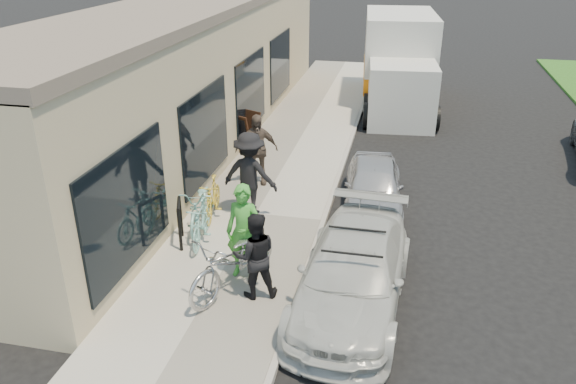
{
  "coord_description": "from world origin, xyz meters",
  "views": [
    {
      "loc": [
        1.14,
        -8.02,
        5.98
      ],
      "look_at": [
        -1.11,
        2.39,
        1.05
      ],
      "focal_mm": 35.0,
      "sensor_mm": 36.0,
      "label": 1
    }
  ],
  "objects_px": {
    "moving_truck": "(398,66)",
    "woman_rider": "(244,232)",
    "cruiser_bike_c": "(213,198)",
    "bystander_b": "(257,150)",
    "bike_rack": "(180,219)",
    "bystander_a": "(250,174)",
    "sedan_silver": "(374,185)",
    "cruiser_bike_a": "(201,222)",
    "sandwich_board": "(244,131)",
    "man_standing": "(255,256)",
    "tandem_bike": "(234,261)",
    "cruiser_bike_b": "(201,206)",
    "sedan_white": "(353,273)"
  },
  "relations": [
    {
      "from": "bystander_b",
      "to": "bystander_a",
      "type": "bearing_deg",
      "value": -102.1
    },
    {
      "from": "cruiser_bike_b",
      "to": "bystander_b",
      "type": "distance_m",
      "value": 2.59
    },
    {
      "from": "moving_truck",
      "to": "cruiser_bike_b",
      "type": "bearing_deg",
      "value": -113.17
    },
    {
      "from": "bystander_a",
      "to": "bystander_b",
      "type": "bearing_deg",
      "value": -73.95
    },
    {
      "from": "bike_rack",
      "to": "sandwich_board",
      "type": "relative_size",
      "value": 0.83
    },
    {
      "from": "cruiser_bike_a",
      "to": "cruiser_bike_c",
      "type": "relative_size",
      "value": 1.0
    },
    {
      "from": "bystander_b",
      "to": "cruiser_bike_a",
      "type": "bearing_deg",
      "value": -118.25
    },
    {
      "from": "moving_truck",
      "to": "cruiser_bike_b",
      "type": "xyz_separation_m",
      "value": [
        -3.72,
        -11.27,
        -0.82
      ]
    },
    {
      "from": "sandwich_board",
      "to": "cruiser_bike_b",
      "type": "xyz_separation_m",
      "value": [
        0.41,
        -4.74,
        -0.08
      ]
    },
    {
      "from": "tandem_bike",
      "to": "cruiser_bike_c",
      "type": "bearing_deg",
      "value": 139.91
    },
    {
      "from": "sedan_silver",
      "to": "man_standing",
      "type": "relative_size",
      "value": 2.09
    },
    {
      "from": "tandem_bike",
      "to": "cruiser_bike_c",
      "type": "height_order",
      "value": "tandem_bike"
    },
    {
      "from": "moving_truck",
      "to": "cruiser_bike_c",
      "type": "relative_size",
      "value": 4.64
    },
    {
      "from": "sandwich_board",
      "to": "bystander_b",
      "type": "height_order",
      "value": "bystander_b"
    },
    {
      "from": "sandwich_board",
      "to": "man_standing",
      "type": "bearing_deg",
      "value": -47.68
    },
    {
      "from": "bike_rack",
      "to": "bystander_a",
      "type": "distance_m",
      "value": 1.96
    },
    {
      "from": "man_standing",
      "to": "cruiser_bike_c",
      "type": "xyz_separation_m",
      "value": [
        -1.73,
        2.74,
        -0.35
      ]
    },
    {
      "from": "cruiser_bike_b",
      "to": "man_standing",
      "type": "bearing_deg",
      "value": -59.59
    },
    {
      "from": "sedan_white",
      "to": "cruiser_bike_b",
      "type": "distance_m",
      "value": 3.99
    },
    {
      "from": "sedan_white",
      "to": "man_standing",
      "type": "xyz_separation_m",
      "value": [
        -1.67,
        -0.3,
        0.31
      ]
    },
    {
      "from": "man_standing",
      "to": "bystander_b",
      "type": "relative_size",
      "value": 0.87
    },
    {
      "from": "sedan_white",
      "to": "bystander_b",
      "type": "relative_size",
      "value": 2.44
    },
    {
      "from": "cruiser_bike_a",
      "to": "bystander_a",
      "type": "relative_size",
      "value": 0.77
    },
    {
      "from": "sandwich_board",
      "to": "woman_rider",
      "type": "xyz_separation_m",
      "value": [
        1.87,
        -6.42,
        0.34
      ]
    },
    {
      "from": "sandwich_board",
      "to": "cruiser_bike_c",
      "type": "xyz_separation_m",
      "value": [
        0.49,
        -4.24,
        -0.13
      ]
    },
    {
      "from": "cruiser_bike_c",
      "to": "bystander_b",
      "type": "height_order",
      "value": "bystander_b"
    },
    {
      "from": "sandwich_board",
      "to": "tandem_bike",
      "type": "bearing_deg",
      "value": -50.64
    },
    {
      "from": "sedan_silver",
      "to": "cruiser_bike_a",
      "type": "distance_m",
      "value": 4.26
    },
    {
      "from": "moving_truck",
      "to": "bystander_a",
      "type": "height_order",
      "value": "moving_truck"
    },
    {
      "from": "sandwich_board",
      "to": "bystander_a",
      "type": "height_order",
      "value": "bystander_a"
    },
    {
      "from": "bike_rack",
      "to": "woman_rider",
      "type": "height_order",
      "value": "woman_rider"
    },
    {
      "from": "bystander_a",
      "to": "moving_truck",
      "type": "bearing_deg",
      "value": -99.31
    },
    {
      "from": "sandwich_board",
      "to": "man_standing",
      "type": "distance_m",
      "value": 7.33
    },
    {
      "from": "cruiser_bike_a",
      "to": "cruiser_bike_b",
      "type": "bearing_deg",
      "value": 102.49
    },
    {
      "from": "bystander_a",
      "to": "sandwich_board",
      "type": "bearing_deg",
      "value": -65.97
    },
    {
      "from": "sedan_white",
      "to": "cruiser_bike_c",
      "type": "xyz_separation_m",
      "value": [
        -3.4,
        2.43,
        -0.04
      ]
    },
    {
      "from": "sandwich_board",
      "to": "man_standing",
      "type": "height_order",
      "value": "man_standing"
    },
    {
      "from": "moving_truck",
      "to": "woman_rider",
      "type": "bearing_deg",
      "value": -104.79
    },
    {
      "from": "tandem_bike",
      "to": "woman_rider",
      "type": "height_order",
      "value": "woman_rider"
    },
    {
      "from": "cruiser_bike_c",
      "to": "sandwich_board",
      "type": "bearing_deg",
      "value": 88.53
    },
    {
      "from": "tandem_bike",
      "to": "woman_rider",
      "type": "xyz_separation_m",
      "value": [
        0.05,
        0.48,
        0.33
      ]
    },
    {
      "from": "bystander_b",
      "to": "sandwich_board",
      "type": "bearing_deg",
      "value": 91.38
    },
    {
      "from": "sandwich_board",
      "to": "sedan_silver",
      "type": "relative_size",
      "value": 0.34
    },
    {
      "from": "cruiser_bike_a",
      "to": "tandem_bike",
      "type": "bearing_deg",
      "value": -59.83
    },
    {
      "from": "moving_truck",
      "to": "bystander_a",
      "type": "distance_m",
      "value": 10.83
    },
    {
      "from": "cruiser_bike_c",
      "to": "bike_rack",
      "type": "bearing_deg",
      "value": -108.63
    },
    {
      "from": "cruiser_bike_b",
      "to": "sandwich_board",
      "type": "bearing_deg",
      "value": 86.11
    },
    {
      "from": "bystander_b",
      "to": "sedan_silver",
      "type": "bearing_deg",
      "value": -30.89
    },
    {
      "from": "man_standing",
      "to": "sandwich_board",
      "type": "bearing_deg",
      "value": -93.22
    },
    {
      "from": "sandwich_board",
      "to": "cruiser_bike_a",
      "type": "relative_size",
      "value": 0.76
    }
  ]
}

